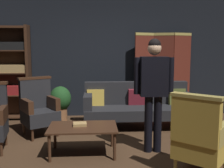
# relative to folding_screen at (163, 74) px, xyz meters

# --- Properties ---
(ground_plane) EXTENTS (10.00, 10.00, 0.00)m
(ground_plane) POSITION_rel_folding_screen_xyz_m (-1.25, -2.22, -0.99)
(ground_plane) COLOR #3D2819
(back_wall) EXTENTS (7.20, 0.10, 2.80)m
(back_wall) POSITION_rel_folding_screen_xyz_m (-1.25, 0.23, 0.41)
(back_wall) COLOR black
(back_wall) RESTS_ON ground_plane
(folding_screen) EXTENTS (1.31, 0.20, 1.90)m
(folding_screen) POSITION_rel_folding_screen_xyz_m (0.00, 0.00, 0.00)
(folding_screen) COLOR #5B2319
(folding_screen) RESTS_ON ground_plane
(bookshelf) EXTENTS (0.90, 0.32, 2.05)m
(bookshelf) POSITION_rel_folding_screen_xyz_m (-3.40, -0.03, 0.07)
(bookshelf) COLOR #382114
(bookshelf) RESTS_ON ground_plane
(velvet_couch) EXTENTS (2.12, 0.78, 0.88)m
(velvet_couch) POSITION_rel_folding_screen_xyz_m (-0.70, -0.77, -0.53)
(velvet_couch) COLOR #382114
(velvet_couch) RESTS_ON ground_plane
(coffee_table) EXTENTS (1.00, 0.64, 0.42)m
(coffee_table) POSITION_rel_folding_screen_xyz_m (-1.73, -2.14, -0.61)
(coffee_table) COLOR #382114
(coffee_table) RESTS_ON ground_plane
(armchair_gilt_accent) EXTENTS (0.82, 0.82, 1.04)m
(armchair_gilt_accent) POSITION_rel_folding_screen_xyz_m (-0.28, -2.94, -0.50)
(armchair_gilt_accent) COLOR tan
(armchair_gilt_accent) RESTS_ON ground_plane
(armchair_wing_left) EXTENTS (0.79, 0.79, 1.04)m
(armchair_wing_left) POSITION_rel_folding_screen_xyz_m (-2.56, -1.17, -0.50)
(armchair_wing_left) COLOR #382114
(armchair_wing_left) RESTS_ON ground_plane
(standing_figure) EXTENTS (0.59, 0.24, 1.70)m
(standing_figure) POSITION_rel_folding_screen_xyz_m (-0.68, -2.12, 0.04)
(standing_figure) COLOR black
(standing_figure) RESTS_ON ground_plane
(potted_plant) EXTENTS (0.46, 0.46, 0.75)m
(potted_plant) POSITION_rel_folding_screen_xyz_m (-2.29, -0.25, -0.56)
(potted_plant) COLOR brown
(potted_plant) RESTS_ON ground_plane
(book_tan_leather) EXTENTS (0.21, 0.18, 0.04)m
(book_tan_leather) POSITION_rel_folding_screen_xyz_m (-1.77, -2.09, -0.55)
(book_tan_leather) COLOR #9E7A47
(book_tan_leather) RESTS_ON coffee_table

